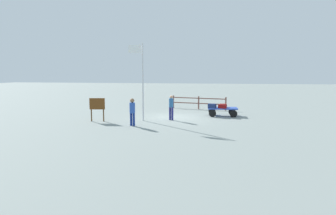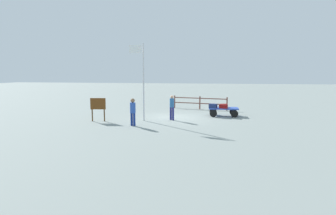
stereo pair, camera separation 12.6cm
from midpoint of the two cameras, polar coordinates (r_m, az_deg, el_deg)
The scene contains 10 objects.
ground_plane at distance 19.60m, azimuth 2.03°, elevation -2.09°, with size 120.00×120.00×0.00m, color gray.
luggage_cart at distance 20.61m, azimuth 11.54°, elevation -0.48°, with size 2.16×1.23×0.63m.
suitcase_maroon at distance 20.19m, azimuth 11.58°, elevation 0.21°, with size 0.64×0.46×0.26m.
suitcase_grey at distance 20.23m, azimuth 9.49°, elevation 0.33°, with size 0.63×0.48×0.30m.
suitcase_navy at distance 20.73m, azimuth 11.73°, elevation 0.38°, with size 0.50×0.39×0.26m.
worker_lead at distance 16.55m, azimuth -7.09°, elevation -0.49°, with size 0.43×0.43×1.66m.
worker_trailing at distance 18.43m, azimuth 1.01°, elevation 0.28°, with size 0.41×0.41×1.67m.
flagpole at distance 18.15m, azimuth -5.26°, elevation 6.67°, with size 1.02×0.24×5.06m.
signboard at distance 18.52m, azimuth -14.12°, elevation 0.33°, with size 0.99×0.21×1.53m.
wooden_fence at distance 24.12m, azimuth 6.77°, elevation 1.21°, with size 4.72×1.16×1.12m.
Camera 2 is at (-2.63, 19.15, 3.21)m, focal length 29.39 mm.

